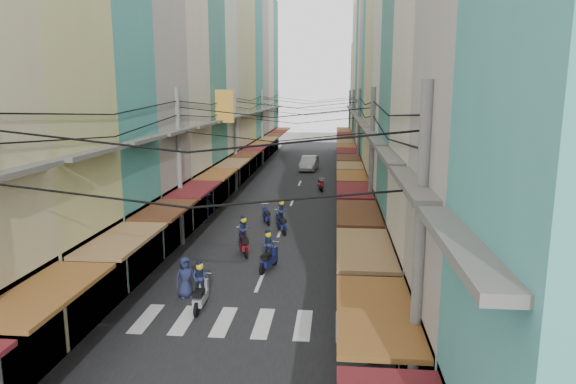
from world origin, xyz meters
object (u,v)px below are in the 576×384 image
Objects in this scene: bicycle at (422,296)px; market_umbrella at (426,292)px; traffic_sign at (380,257)px; white_car at (309,170)px.

market_umbrella is at bearing 170.16° from bicycle.
traffic_sign is at bearing 128.16° from bicycle.
traffic_sign is (-1.11, 3.09, 0.06)m from market_umbrella.
white_car is 1.82× the size of traffic_sign.
market_umbrella is at bearing -77.17° from white_car.
white_car is 37.91m from market_umbrella.
white_car is at bearing 98.32° from market_umbrella.
market_umbrella reaches higher than white_car.
traffic_sign is (-1.83, -1.49, 2.07)m from bicycle.
market_umbrella is at bearing -70.20° from traffic_sign.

